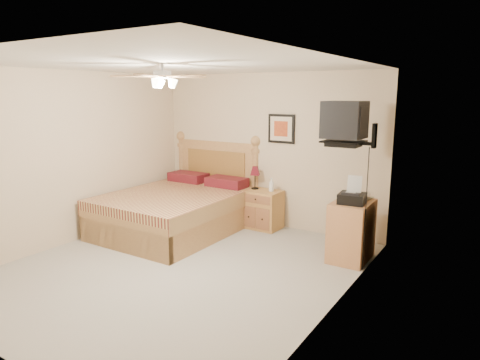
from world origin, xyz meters
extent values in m
plane|color=#9C968D|center=(0.00, 0.00, 0.00)|extent=(4.50, 4.50, 0.00)
cube|color=white|center=(0.00, 0.00, 2.50)|extent=(4.00, 4.50, 0.04)
cube|color=beige|center=(0.00, 2.25, 1.25)|extent=(4.00, 0.04, 2.50)
cube|color=beige|center=(-2.00, 0.00, 1.25)|extent=(0.04, 4.50, 2.50)
cube|color=beige|center=(2.00, 0.00, 1.25)|extent=(0.04, 4.50, 2.50)
cube|color=#A46E3C|center=(0.07, 2.00, 0.31)|extent=(0.59, 0.44, 0.63)
imported|color=white|center=(0.21, 2.03, 0.73)|extent=(0.09, 0.10, 0.22)
cube|color=black|center=(0.27, 2.23, 1.62)|extent=(0.46, 0.04, 0.46)
cube|color=#B37240|center=(1.73, 1.44, 0.39)|extent=(0.47, 0.67, 0.79)
imported|color=beige|center=(1.67, 1.68, 0.80)|extent=(0.28, 0.34, 0.03)
imported|color=gray|center=(1.66, 1.69, 0.83)|extent=(0.28, 0.33, 0.02)
camera|label=1|loc=(3.38, -3.89, 2.17)|focal=32.00mm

